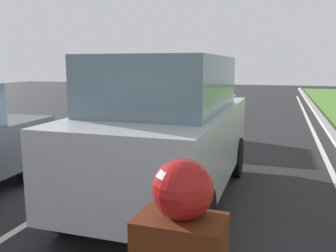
{
  "coord_description": "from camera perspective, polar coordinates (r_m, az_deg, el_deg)",
  "views": [
    {
      "loc": [
        2.53,
        3.51,
        2.15
      ],
      "look_at": [
        0.85,
        8.78,
        1.2
      ],
      "focal_mm": 38.02,
      "sensor_mm": 36.0,
      "label": 1
    }
  ],
  "objects": [
    {
      "name": "ground_plane",
      "position": [
        11.0,
        4.02,
        -1.56
      ],
      "size": [
        60.0,
        60.0,
        0.0
      ],
      "primitive_type": "plane",
      "color": "#262628"
    },
    {
      "name": "lane_line_center",
      "position": [
        11.19,
        0.53,
        -1.33
      ],
      "size": [
        0.12,
        32.0,
        0.01
      ],
      "primitive_type": "cube",
      "color": "silver",
      "rests_on": "ground"
    },
    {
      "name": "lane_line_right_edge",
      "position": [
        10.76,
        23.0,
        -2.56
      ],
      "size": [
        0.12,
        32.0,
        0.01
      ],
      "primitive_type": "cube",
      "color": "silver",
      "rests_on": "ground"
    },
    {
      "name": "car_suv_ahead",
      "position": [
        5.59,
        0.1,
        -0.39
      ],
      "size": [
        1.99,
        4.51,
        2.28
      ],
      "rotation": [
        0.0,
        0.0,
        -0.0
      ],
      "color": "#B7BABF",
      "rests_on": "ground"
    },
    {
      "name": "car_hatchback_far",
      "position": [
        11.95,
        -7.44,
        3.56
      ],
      "size": [
        1.74,
        3.71,
        1.78
      ],
      "rotation": [
        0.0,
        0.0,
        -0.0
      ],
      "color": "black",
      "rests_on": "ground"
    }
  ]
}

